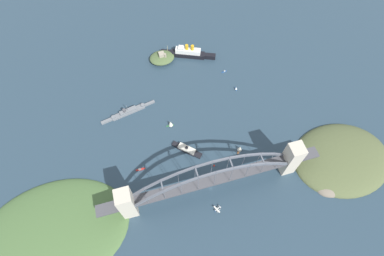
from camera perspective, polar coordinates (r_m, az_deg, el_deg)
The scene contains 15 objects.
ground_plane at distance 356.81m, azimuth 3.56°, elevation -11.30°, with size 1400.00×1400.00×0.00m, color #283D4C.
harbor_arch_bridge at distance 330.00m, azimuth 3.83°, elevation -9.69°, with size 249.64×16.21×64.49m.
headland_west_shore at distance 374.43m, azimuth -24.88°, elevation -17.69°, with size 162.91×117.41×16.64m.
headland_east_shore at distance 411.02m, azimuth 26.21°, elevation -5.50°, with size 120.31×97.45×24.16m.
ocean_liner at distance 461.25m, azimuth -0.70°, elevation 13.97°, with size 77.73×37.64×21.72m.
naval_cruiser at distance 409.01m, azimuth -12.00°, elevation 3.01°, with size 74.43×18.98×16.45m.
harbor_ferry_steamer at distance 373.05m, azimuth -0.95°, elevation -4.03°, with size 33.40×32.21×7.72m.
fort_island_mid_harbor at distance 458.93m, azimuth -5.68°, elevation 13.06°, with size 36.56×29.14×14.89m.
seaplane_taxiing_near_bridge at distance 348.16m, azimuth 4.79°, elevation -14.99°, with size 8.47×9.10×4.78m.
small_boat_0 at distance 388.50m, azimuth -4.05°, elevation 0.83°, with size 10.20×5.88×10.95m.
small_boat_1 at distance 369.05m, azimuth -9.73°, elevation -7.68°, with size 11.30×2.62×1.92m.
small_boat_2 at distance 375.36m, azimuth 9.00°, elevation -3.84°, with size 8.50×8.81×10.31m.
small_boat_3 at distance 447.06m, azimuth 6.09°, elevation 10.54°, with size 8.32×2.48×2.06m.
small_boat_4 at distance 426.96m, azimuth 8.31°, elevation 7.42°, with size 3.66×6.09×6.21m.
channel_marker_buoy at distance 366.34m, azimuth 4.18°, elevation -7.02°, with size 2.20×2.20×2.75m.
Camera 1 is at (-52.55, -105.43, 336.81)m, focal length 28.30 mm.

